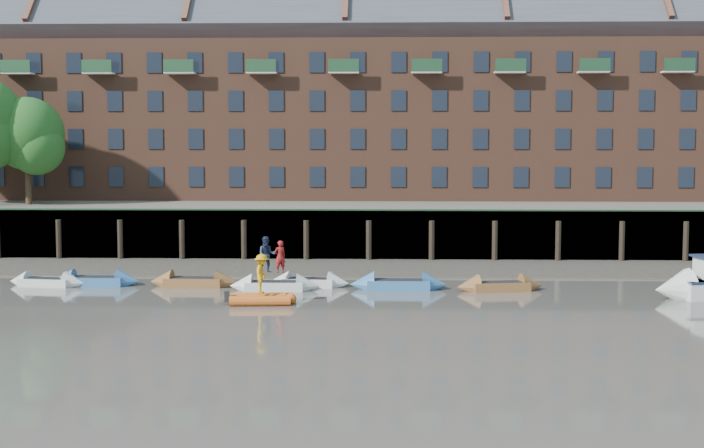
{
  "coord_description": "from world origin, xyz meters",
  "views": [
    {
      "loc": [
        3.05,
        -40.31,
        7.63
      ],
      "look_at": [
        1.26,
        12.0,
        3.2
      ],
      "focal_mm": 50.0,
      "sensor_mm": 36.0,
      "label": 1
    }
  ],
  "objects_px": {
    "rowboat_6": "(500,286)",
    "rib_tender": "(263,299)",
    "rowboat_0": "(47,282)",
    "person_rib_crew": "(262,274)",
    "person_rower_b": "(267,254)",
    "rowboat_4": "(309,282)",
    "rowboat_1": "(96,281)",
    "rowboat_3": "(275,286)",
    "rowboat_2": "(194,282)",
    "person_rower_a": "(280,257)",
    "rowboat_5": "(399,284)"
  },
  "relations": [
    {
      "from": "rowboat_4",
      "to": "rowboat_6",
      "type": "distance_m",
      "value": 9.95
    },
    {
      "from": "rowboat_5",
      "to": "person_rower_a",
      "type": "xyz_separation_m",
      "value": [
        -6.08,
        -0.49,
        1.47
      ]
    },
    {
      "from": "rowboat_3",
      "to": "rowboat_0",
      "type": "bearing_deg",
      "value": 173.85
    },
    {
      "from": "rowboat_0",
      "to": "rowboat_2",
      "type": "height_order",
      "value": "rowboat_2"
    },
    {
      "from": "person_rib_crew",
      "to": "rowboat_6",
      "type": "bearing_deg",
      "value": -66.09
    },
    {
      "from": "rowboat_5",
      "to": "rowboat_3",
      "type": "bearing_deg",
      "value": -174.33
    },
    {
      "from": "rowboat_5",
      "to": "person_rower_a",
      "type": "distance_m",
      "value": 6.28
    },
    {
      "from": "rowboat_0",
      "to": "person_rower_b",
      "type": "xyz_separation_m",
      "value": [
        11.76,
        -0.86,
        1.61
      ]
    },
    {
      "from": "rowboat_3",
      "to": "person_rower_a",
      "type": "bearing_deg",
      "value": 14.62
    },
    {
      "from": "rowboat_0",
      "to": "rowboat_4",
      "type": "bearing_deg",
      "value": 10.8
    },
    {
      "from": "rowboat_3",
      "to": "rowboat_5",
      "type": "distance_m",
      "value": 6.39
    },
    {
      "from": "rowboat_2",
      "to": "person_rower_b",
      "type": "height_order",
      "value": "person_rower_b"
    },
    {
      "from": "rowboat_2",
      "to": "person_rower_a",
      "type": "bearing_deg",
      "value": -11.6
    },
    {
      "from": "rib_tender",
      "to": "person_rower_a",
      "type": "distance_m",
      "value": 4.59
    },
    {
      "from": "rowboat_0",
      "to": "rowboat_1",
      "type": "relative_size",
      "value": 0.94
    },
    {
      "from": "rowboat_6",
      "to": "rowboat_1",
      "type": "bearing_deg",
      "value": 166.4
    },
    {
      "from": "rowboat_4",
      "to": "person_rib_crew",
      "type": "relative_size",
      "value": 2.37
    },
    {
      "from": "rowboat_1",
      "to": "rowboat_4",
      "type": "bearing_deg",
      "value": 0.61
    },
    {
      "from": "rowboat_6",
      "to": "rib_tender",
      "type": "height_order",
      "value": "rowboat_6"
    },
    {
      "from": "rowboat_3",
      "to": "person_rib_crew",
      "type": "distance_m",
      "value": 4.39
    },
    {
      "from": "rowboat_6",
      "to": "person_rib_crew",
      "type": "height_order",
      "value": "person_rib_crew"
    },
    {
      "from": "rowboat_2",
      "to": "rowboat_4",
      "type": "xyz_separation_m",
      "value": [
        6.06,
        0.28,
        -0.02
      ]
    },
    {
      "from": "rowboat_2",
      "to": "rowboat_3",
      "type": "relative_size",
      "value": 1.02
    },
    {
      "from": "rowboat_5",
      "to": "person_rower_b",
      "type": "height_order",
      "value": "person_rower_b"
    },
    {
      "from": "rowboat_1",
      "to": "rowboat_6",
      "type": "height_order",
      "value": "rowboat_1"
    },
    {
      "from": "rowboat_6",
      "to": "person_rower_b",
      "type": "height_order",
      "value": "person_rower_b"
    },
    {
      "from": "rowboat_5",
      "to": "rib_tender",
      "type": "xyz_separation_m",
      "value": [
        -6.41,
        -4.82,
        -0.02
      ]
    },
    {
      "from": "rowboat_2",
      "to": "person_rib_crew",
      "type": "height_order",
      "value": "person_rib_crew"
    },
    {
      "from": "person_rower_a",
      "to": "person_rower_b",
      "type": "xyz_separation_m",
      "value": [
        -0.7,
        0.11,
        0.1
      ]
    },
    {
      "from": "rowboat_5",
      "to": "person_rower_a",
      "type": "bearing_deg",
      "value": -174.84
    },
    {
      "from": "person_rower_a",
      "to": "person_rib_crew",
      "type": "distance_m",
      "value": 4.33
    },
    {
      "from": "rowboat_5",
      "to": "person_rower_b",
      "type": "distance_m",
      "value": 6.97
    },
    {
      "from": "rowboat_6",
      "to": "person_rower_b",
      "type": "xyz_separation_m",
      "value": [
        -11.96,
        -0.09,
        1.6
      ]
    },
    {
      "from": "rowboat_0",
      "to": "person_rib_crew",
      "type": "bearing_deg",
      "value": -14.59
    },
    {
      "from": "rowboat_1",
      "to": "person_rower_a",
      "type": "distance_m",
      "value": 10.16
    },
    {
      "from": "rowboat_2",
      "to": "rowboat_3",
      "type": "height_order",
      "value": "rowboat_2"
    },
    {
      "from": "rowboat_1",
      "to": "rowboat_5",
      "type": "xyz_separation_m",
      "value": [
        16.05,
        -0.81,
        0.02
      ]
    },
    {
      "from": "rowboat_4",
      "to": "rib_tender",
      "type": "relative_size",
      "value": 1.4
    },
    {
      "from": "person_rib_crew",
      "to": "rowboat_3",
      "type": "bearing_deg",
      "value": 1.25
    },
    {
      "from": "rowboat_2",
      "to": "rowboat_4",
      "type": "relative_size",
      "value": 1.07
    },
    {
      "from": "rowboat_0",
      "to": "person_rower_a",
      "type": "bearing_deg",
      "value": 4.57
    },
    {
      "from": "rowboat_3",
      "to": "rib_tender",
      "type": "bearing_deg",
      "value": -91.77
    },
    {
      "from": "rowboat_2",
      "to": "rowboat_6",
      "type": "bearing_deg",
      "value": -1.44
    },
    {
      "from": "rowboat_4",
      "to": "person_rib_crew",
      "type": "distance_m",
      "value": 6.1
    },
    {
      "from": "rowboat_3",
      "to": "person_rower_b",
      "type": "height_order",
      "value": "person_rower_b"
    },
    {
      "from": "rowboat_1",
      "to": "rowboat_4",
      "type": "relative_size",
      "value": 1.06
    },
    {
      "from": "rib_tender",
      "to": "rowboat_4",
      "type": "bearing_deg",
      "value": 69.1
    },
    {
      "from": "rowboat_0",
      "to": "rowboat_5",
      "type": "bearing_deg",
      "value": 7.55
    },
    {
      "from": "rib_tender",
      "to": "rowboat_1",
      "type": "bearing_deg",
      "value": 145.48
    },
    {
      "from": "rowboat_2",
      "to": "person_rower_b",
      "type": "distance_m",
      "value": 4.4
    }
  ]
}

